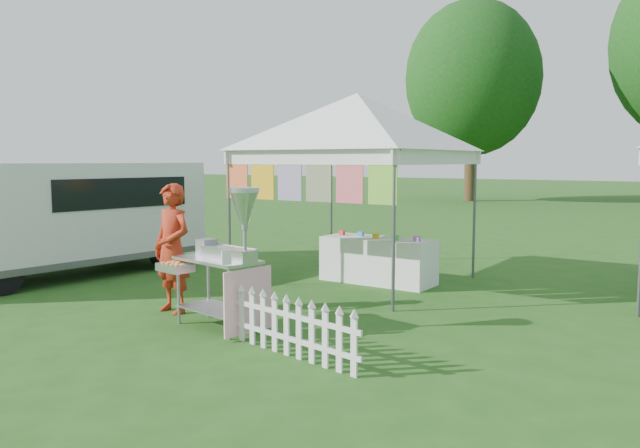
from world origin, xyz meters
The scene contains 8 objects.
ground centered at (0.00, 0.00, 0.00)m, with size 120.00×120.00×0.00m, color #214F16.
canopy_main centered at (0.00, 3.49, 2.99)m, with size 4.24×4.24×3.45m.
tree_left centered at (-6.00, 24.00, 5.83)m, with size 6.40×6.40×9.53m.
donut_cart centered at (0.28, 0.19, 0.97)m, with size 1.28×0.79×1.65m.
vendor centered at (-0.90, 0.45, 0.83)m, with size 0.61×0.40×1.66m, color #A52814.
cargo_van centered at (-4.39, 1.36, 1.03)m, with size 2.21×4.73×1.91m.
picket_fence centered at (1.50, -0.17, 0.29)m, with size 1.78×0.34×0.56m.
display_table centered at (0.31, 3.66, 0.36)m, with size 1.80×0.70×0.72m, color white.
Camera 1 is at (5.13, -4.98, 1.95)m, focal length 35.00 mm.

